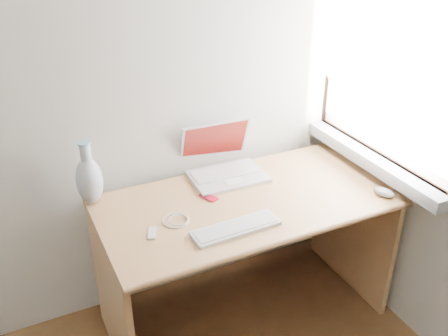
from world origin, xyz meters
name	(u,v)px	position (x,y,z in m)	size (l,w,h in m)	color
window	(389,62)	(1.72, 1.30, 1.28)	(0.11, 0.99, 1.10)	white
desk	(238,227)	(1.03, 1.43, 0.51)	(1.35, 0.67, 0.71)	tan
laptop	(224,164)	(1.04, 1.61, 0.77)	(0.37, 0.31, 0.25)	silver
external_keyboard	(236,228)	(0.88, 1.15, 0.72)	(0.38, 0.13, 0.02)	white
mouse	(384,192)	(1.62, 1.10, 0.73)	(0.06, 0.10, 0.03)	silver
ipod	(209,197)	(0.88, 1.43, 0.71)	(0.07, 0.10, 0.01)	#B10C2A
cable_coil	(176,221)	(0.67, 1.32, 0.71)	(0.12, 0.12, 0.01)	white
remote	(152,233)	(0.56, 1.28, 0.71)	(0.03, 0.08, 0.01)	white
vase	(89,179)	(0.39, 1.62, 0.83)	(0.12, 0.12, 0.30)	silver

